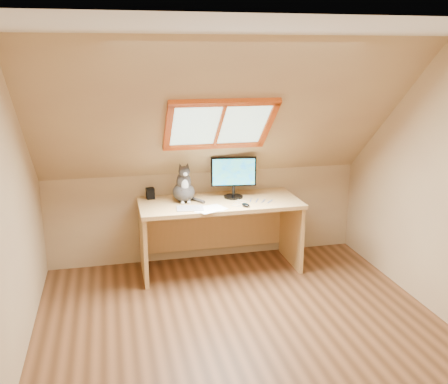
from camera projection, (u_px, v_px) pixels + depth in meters
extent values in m
plane|color=brown|center=(247.00, 336.00, 4.13)|extent=(3.50, 3.50, 0.00)
cube|color=tan|center=(360.00, 307.00, 2.17)|extent=(3.50, 0.02, 2.40)
cube|color=tan|center=(5.00, 214.00, 3.43)|extent=(0.02, 3.50, 2.40)
cube|color=tan|center=(206.00, 215.00, 5.64)|extent=(3.50, 0.02, 1.00)
cube|color=silver|center=(291.00, 28.00, 2.76)|extent=(3.50, 1.95, 0.02)
cube|color=tan|center=(221.00, 117.00, 4.59)|extent=(3.50, 1.56, 1.41)
cube|color=#B2E0CC|center=(219.00, 123.00, 4.68)|extent=(0.90, 0.53, 0.48)
cube|color=#E05215|center=(219.00, 123.00, 4.68)|extent=(1.02, 0.64, 0.59)
cube|color=tan|center=(220.00, 203.00, 5.24)|extent=(1.69, 0.74, 0.04)
cube|color=tan|center=(143.00, 243.00, 5.17)|extent=(0.04, 0.66, 0.73)
cube|color=tan|center=(291.00, 231.00, 5.53)|extent=(0.04, 0.66, 0.73)
cube|color=tan|center=(213.00, 227.00, 5.67)|extent=(1.59, 0.03, 0.51)
cylinder|color=black|center=(233.00, 197.00, 5.36)|extent=(0.20, 0.20, 0.02)
cylinder|color=black|center=(233.00, 191.00, 5.34)|extent=(0.03, 0.03, 0.11)
cube|color=black|center=(234.00, 171.00, 5.29)|extent=(0.48, 0.10, 0.32)
cube|color=#0037B3|center=(234.00, 172.00, 5.26)|extent=(0.44, 0.07, 0.28)
ellipsoid|color=#383432|center=(184.00, 192.00, 5.21)|extent=(0.24, 0.29, 0.20)
ellipsoid|color=#383432|center=(184.00, 182.00, 5.16)|extent=(0.16, 0.16, 0.21)
ellipsoid|color=silver|center=(185.00, 185.00, 5.11)|extent=(0.08, 0.04, 0.12)
ellipsoid|color=#383432|center=(184.00, 171.00, 5.09)|extent=(0.12, 0.11, 0.11)
sphere|color=silver|center=(185.00, 174.00, 5.04)|extent=(0.04, 0.04, 0.04)
cone|color=#383432|center=(180.00, 166.00, 5.08)|extent=(0.06, 0.06, 0.07)
cone|color=#383432|center=(187.00, 166.00, 5.10)|extent=(0.06, 0.06, 0.07)
cube|color=black|center=(150.00, 193.00, 5.30)|extent=(0.09, 0.09, 0.12)
cube|color=#B2B2B7|center=(190.00, 208.00, 4.97)|extent=(0.28, 0.21, 0.01)
ellipsoid|color=black|center=(246.00, 205.00, 5.04)|extent=(0.09, 0.12, 0.03)
cube|color=white|center=(207.00, 209.00, 4.95)|extent=(0.33, 0.27, 0.00)
cube|color=white|center=(207.00, 209.00, 4.95)|extent=(0.32, 0.24, 0.00)
cube|color=white|center=(207.00, 209.00, 4.95)|extent=(0.35, 0.30, 0.00)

